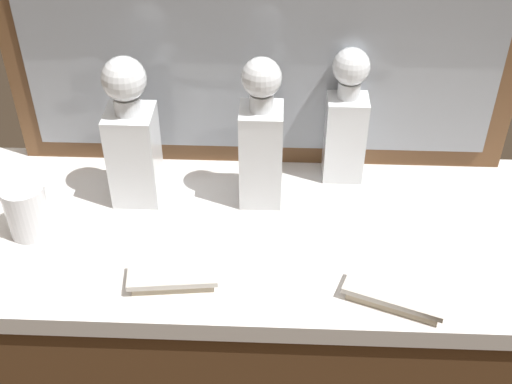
% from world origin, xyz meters
% --- Properties ---
extents(dresser, '(1.29, 0.46, 0.87)m').
position_xyz_m(dresser, '(0.00, 0.00, 0.43)').
color(dresser, brown).
rests_on(dresser, ground_plane).
extents(crystal_decanter_rear, '(0.08, 0.08, 0.29)m').
position_xyz_m(crystal_decanter_rear, '(-0.22, 0.08, 0.98)').
color(crystal_decanter_rear, white).
rests_on(crystal_decanter_rear, dresser).
extents(crystal_decanter_far_right, '(0.08, 0.08, 0.27)m').
position_xyz_m(crystal_decanter_far_right, '(0.16, 0.17, 0.97)').
color(crystal_decanter_far_right, white).
rests_on(crystal_decanter_far_right, dresser).
extents(crystal_decanter_left, '(0.08, 0.08, 0.29)m').
position_xyz_m(crystal_decanter_left, '(0.01, 0.08, 0.98)').
color(crystal_decanter_left, white).
rests_on(crystal_decanter_left, dresser).
extents(crystal_tumbler_far_left, '(0.08, 0.08, 0.10)m').
position_xyz_m(crystal_tumbler_far_left, '(-0.39, -0.03, 0.91)').
color(crystal_tumbler_far_left, white).
rests_on(crystal_tumbler_far_left, dresser).
extents(silver_brush_center, '(0.17, 0.11, 0.02)m').
position_xyz_m(silver_brush_center, '(0.22, -0.17, 0.88)').
color(silver_brush_center, '#B7A88C').
rests_on(silver_brush_center, dresser).
extents(silver_brush_left, '(0.15, 0.08, 0.02)m').
position_xyz_m(silver_brush_left, '(-0.13, -0.14, 0.88)').
color(silver_brush_left, '#B7A88C').
rests_on(silver_brush_left, dresser).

